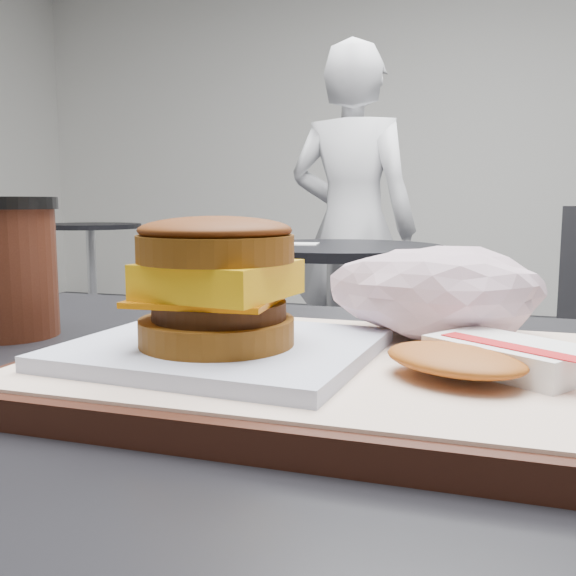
# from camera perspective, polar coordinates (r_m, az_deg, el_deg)

# --- Properties ---
(serving_tray) EXTENTS (0.38, 0.28, 0.02)m
(serving_tray) POSITION_cam_1_polar(r_m,az_deg,el_deg) (0.43, 3.19, -7.31)
(serving_tray) COLOR black
(serving_tray) RESTS_ON customer_table
(breakfast_sandwich) EXTENTS (0.20, 0.18, 0.09)m
(breakfast_sandwich) POSITION_cam_1_polar(r_m,az_deg,el_deg) (0.42, -6.17, -0.95)
(breakfast_sandwich) COLOR white
(breakfast_sandwich) RESTS_ON serving_tray
(hash_brown) EXTENTS (0.14, 0.13, 0.02)m
(hash_brown) POSITION_cam_1_polar(r_m,az_deg,el_deg) (0.40, 17.13, -5.93)
(hash_brown) COLOR white
(hash_brown) RESTS_ON serving_tray
(crumpled_wrapper) EXTENTS (0.16, 0.12, 0.07)m
(crumpled_wrapper) POSITION_cam_1_polar(r_m,az_deg,el_deg) (0.49, 12.99, -0.31)
(crumpled_wrapper) COLOR silver
(crumpled_wrapper) RESTS_ON serving_tray
(coffee_cup) EXTENTS (0.09, 0.09, 0.13)m
(coffee_cup) POSITION_cam_1_polar(r_m,az_deg,el_deg) (0.63, -23.75, 2.11)
(coffee_cup) COLOR #3E190F
(coffee_cup) RESTS_ON customer_table
(neighbor_table) EXTENTS (0.70, 0.70, 0.75)m
(neighbor_table) POSITION_cam_1_polar(r_m,az_deg,el_deg) (2.16, 4.35, -1.47)
(neighbor_table) COLOR black
(neighbor_table) RESTS_ON ground
(napkin) EXTENTS (0.14, 0.14, 0.00)m
(napkin) POSITION_cam_1_polar(r_m,az_deg,el_deg) (2.16, 1.07, 3.94)
(napkin) COLOR white
(napkin) RESTS_ON neighbor_table
(patron) EXTENTS (0.61, 0.44, 1.55)m
(patron) POSITION_cam_1_polar(r_m,az_deg,el_deg) (2.80, 5.69, 5.22)
(patron) COLOR silver
(patron) RESTS_ON ground
(bg_table_mid) EXTENTS (0.66, 0.66, 0.75)m
(bg_table_mid) POSITION_cam_1_polar(r_m,az_deg,el_deg) (4.44, -17.10, 3.06)
(bg_table_mid) COLOR black
(bg_table_mid) RESTS_ON ground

